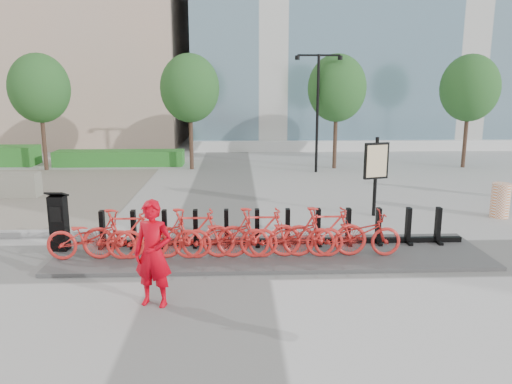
{
  "coord_description": "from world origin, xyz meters",
  "views": [
    {
      "loc": [
        0.53,
        -10.41,
        3.8
      ],
      "look_at": [
        1.0,
        1.5,
        1.2
      ],
      "focal_mm": 35.0,
      "sensor_mm": 36.0,
      "label": 1
    }
  ],
  "objects_px": {
    "bike_0": "(91,237)",
    "worker_red": "(153,254)",
    "map_sign": "(376,164)",
    "kiosk": "(59,222)",
    "construction_barrel": "(500,200)",
    "jersey_barrier": "(7,185)"
  },
  "relations": [
    {
      "from": "bike_0",
      "to": "worker_red",
      "type": "height_order",
      "value": "worker_red"
    },
    {
      "from": "worker_red",
      "to": "map_sign",
      "type": "relative_size",
      "value": 0.81
    },
    {
      "from": "kiosk",
      "to": "construction_barrel",
      "type": "relative_size",
      "value": 1.38
    },
    {
      "from": "bike_0",
      "to": "kiosk",
      "type": "bearing_deg",
      "value": 53.84
    },
    {
      "from": "worker_red",
      "to": "map_sign",
      "type": "distance_m",
      "value": 8.0
    },
    {
      "from": "kiosk",
      "to": "map_sign",
      "type": "distance_m",
      "value": 8.62
    },
    {
      "from": "jersey_barrier",
      "to": "kiosk",
      "type": "bearing_deg",
      "value": -55.21
    },
    {
      "from": "kiosk",
      "to": "worker_red",
      "type": "xyz_separation_m",
      "value": [
        2.58,
        -2.81,
        0.2
      ]
    },
    {
      "from": "kiosk",
      "to": "jersey_barrier",
      "type": "xyz_separation_m",
      "value": [
        -3.82,
        5.95,
        -0.32
      ]
    },
    {
      "from": "kiosk",
      "to": "map_sign",
      "type": "xyz_separation_m",
      "value": [
        8.04,
        3.01,
        0.78
      ]
    },
    {
      "from": "kiosk",
      "to": "worker_red",
      "type": "bearing_deg",
      "value": -43.57
    },
    {
      "from": "map_sign",
      "to": "construction_barrel",
      "type": "bearing_deg",
      "value": -21.47
    },
    {
      "from": "map_sign",
      "to": "bike_0",
      "type": "bearing_deg",
      "value": -169.31
    },
    {
      "from": "bike_0",
      "to": "map_sign",
      "type": "bearing_deg",
      "value": -62.85
    },
    {
      "from": "construction_barrel",
      "to": "jersey_barrier",
      "type": "bearing_deg",
      "value": 168.1
    },
    {
      "from": "bike_0",
      "to": "jersey_barrier",
      "type": "relative_size",
      "value": 0.88
    },
    {
      "from": "bike_0",
      "to": "construction_barrel",
      "type": "bearing_deg",
      "value": -72.68
    },
    {
      "from": "worker_red",
      "to": "construction_barrel",
      "type": "bearing_deg",
      "value": 46.26
    },
    {
      "from": "worker_red",
      "to": "construction_barrel",
      "type": "height_order",
      "value": "worker_red"
    },
    {
      "from": "bike_0",
      "to": "jersey_barrier",
      "type": "bearing_deg",
      "value": 35.51
    },
    {
      "from": "kiosk",
      "to": "map_sign",
      "type": "height_order",
      "value": "map_sign"
    },
    {
      "from": "jersey_barrier",
      "to": "bike_0",
      "type": "bearing_deg",
      "value": -52.39
    }
  ]
}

